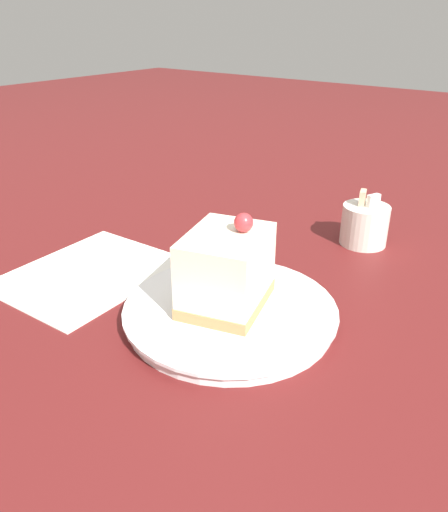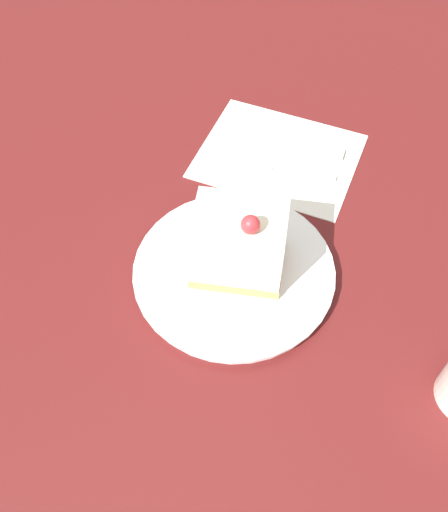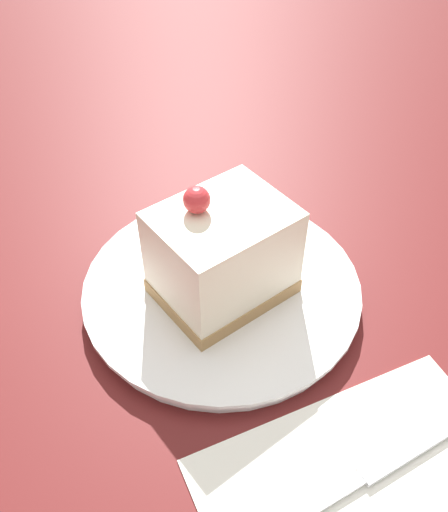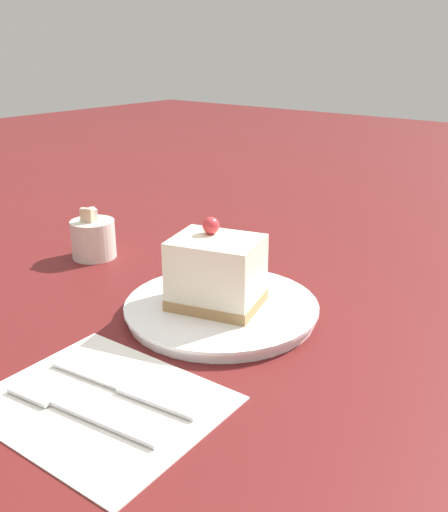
% 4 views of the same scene
% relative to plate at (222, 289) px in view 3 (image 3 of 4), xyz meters
% --- Properties ---
extents(ground_plane, '(4.00, 4.00, 0.00)m').
position_rel_plate_xyz_m(ground_plane, '(-0.02, -0.03, -0.01)').
color(ground_plane, '#5B1919').
extents(plate, '(0.24, 0.24, 0.02)m').
position_rel_plate_xyz_m(plate, '(0.00, 0.00, 0.00)').
color(plate, white).
rests_on(plate, ground_plane).
extents(cake_slice, '(0.11, 0.12, 0.11)m').
position_rel_plate_xyz_m(cake_slice, '(-0.01, 0.00, 0.05)').
color(cake_slice, '#AD8451').
rests_on(cake_slice, plate).
extents(knife, '(0.04, 0.18, 0.00)m').
position_rel_plate_xyz_m(knife, '(-0.19, -0.04, -0.00)').
color(knife, silver).
rests_on(knife, napkin).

